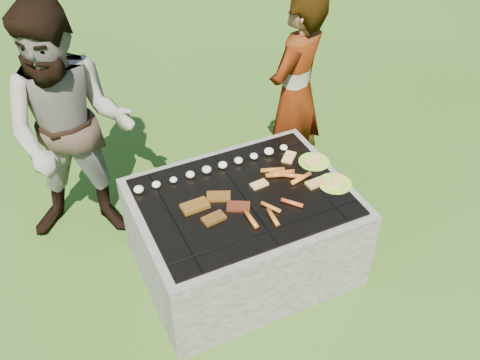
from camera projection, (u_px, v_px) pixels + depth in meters
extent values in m
plane|color=#284912|center=(243.00, 264.00, 3.60)|extent=(60.00, 60.00, 0.00)
cube|color=gray|center=(218.00, 194.00, 3.69)|extent=(1.30, 0.18, 0.60)
cube|color=gray|center=(274.00, 278.00, 3.13)|extent=(1.30, 0.18, 0.60)
cube|color=#A29990|center=(160.00, 261.00, 3.23)|extent=(0.18, 0.64, 0.60)
cube|color=#A7A094|center=(318.00, 207.00, 3.59)|extent=(0.18, 0.64, 0.60)
cube|color=black|center=(243.00, 239.00, 3.45)|extent=(0.94, 0.64, 0.48)
sphere|color=#FF5914|center=(243.00, 214.00, 3.31)|extent=(0.10, 0.10, 0.10)
cube|color=black|center=(244.00, 197.00, 3.21)|extent=(1.20, 0.90, 0.01)
cylinder|color=black|center=(173.00, 218.00, 3.06)|extent=(0.01, 0.88, 0.01)
cylinder|color=black|center=(244.00, 196.00, 3.21)|extent=(0.01, 0.88, 0.01)
cylinder|color=black|center=(308.00, 176.00, 3.36)|extent=(0.01, 0.88, 0.01)
cylinder|color=black|center=(268.00, 230.00, 2.99)|extent=(1.18, 0.01, 0.01)
cylinder|color=black|center=(222.00, 166.00, 3.43)|extent=(1.18, 0.01, 0.01)
ellipsoid|color=beige|center=(139.00, 189.00, 3.22)|extent=(0.06, 0.06, 0.04)
ellipsoid|color=#EBE3C8|center=(156.00, 184.00, 3.26)|extent=(0.05, 0.05, 0.04)
ellipsoid|color=beige|center=(174.00, 180.00, 3.30)|extent=(0.05, 0.05, 0.03)
ellipsoid|color=silver|center=(190.00, 174.00, 3.33)|extent=(0.06, 0.06, 0.04)
ellipsoid|color=beige|center=(207.00, 169.00, 3.37)|extent=(0.06, 0.06, 0.04)
ellipsoid|color=white|center=(223.00, 165.00, 3.41)|extent=(0.06, 0.06, 0.04)
ellipsoid|color=beige|center=(238.00, 160.00, 3.44)|extent=(0.06, 0.06, 0.04)
ellipsoid|color=beige|center=(254.00, 156.00, 3.48)|extent=(0.05, 0.05, 0.04)
ellipsoid|color=white|center=(269.00, 151.00, 3.52)|extent=(0.06, 0.06, 0.04)
ellipsoid|color=#F0E5CC|center=(284.00, 147.00, 3.56)|extent=(0.05, 0.05, 0.04)
cube|color=#9D661C|center=(195.00, 206.00, 3.12)|extent=(0.16, 0.10, 0.02)
cube|color=#9B621C|center=(219.00, 196.00, 3.19)|extent=(0.16, 0.13, 0.02)
cube|color=brown|center=(214.00, 218.00, 3.05)|extent=(0.14, 0.09, 0.02)
cube|color=maroon|center=(238.00, 206.00, 3.12)|extent=(0.16, 0.13, 0.02)
cylinder|color=#C57220|center=(273.00, 170.00, 3.38)|extent=(0.15, 0.08, 0.03)
cylinder|color=#D05522|center=(282.00, 173.00, 3.36)|extent=(0.16, 0.07, 0.03)
cylinder|color=orange|center=(291.00, 176.00, 3.34)|extent=(0.14, 0.11, 0.03)
cylinder|color=orange|center=(301.00, 178.00, 3.31)|extent=(0.16, 0.06, 0.03)
cylinder|color=orange|center=(271.00, 207.00, 3.12)|extent=(0.09, 0.13, 0.02)
cylinder|color=#BE4D1F|center=(292.00, 203.00, 3.14)|extent=(0.11, 0.12, 0.03)
cylinder|color=orange|center=(251.00, 219.00, 3.04)|extent=(0.03, 0.15, 0.03)
cylinder|color=orange|center=(273.00, 217.00, 3.05)|extent=(0.04, 0.14, 0.03)
cylinder|color=#C57220|center=(278.00, 175.00, 3.34)|extent=(0.15, 0.08, 0.03)
cube|color=tan|center=(259.00, 184.00, 3.28)|extent=(0.11, 0.07, 0.01)
cube|color=tan|center=(316.00, 183.00, 3.29)|extent=(0.12, 0.08, 0.02)
cube|color=#FAB280|center=(289.00, 157.00, 3.49)|extent=(0.13, 0.13, 0.02)
cylinder|color=yellow|center=(314.00, 162.00, 3.47)|extent=(0.25, 0.25, 0.01)
cube|color=#E1B473|center=(313.00, 163.00, 3.44)|extent=(0.10, 0.06, 0.02)
cube|color=#EDD779|center=(317.00, 158.00, 3.49)|extent=(0.10, 0.09, 0.01)
cylinder|color=#E0FF3C|center=(335.00, 184.00, 3.30)|extent=(0.23, 0.23, 0.01)
cube|color=#E3BF74|center=(334.00, 185.00, 3.27)|extent=(0.09, 0.07, 0.01)
cube|color=#E0CD73|center=(337.00, 179.00, 3.32)|extent=(0.09, 0.10, 0.01)
imported|color=gray|center=(295.00, 93.00, 3.85)|extent=(0.66, 0.58, 1.51)
imported|color=gray|center=(72.00, 132.00, 3.33)|extent=(0.99, 0.89, 1.68)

